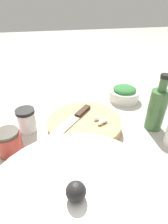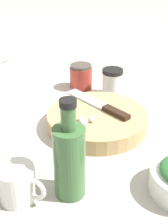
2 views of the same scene
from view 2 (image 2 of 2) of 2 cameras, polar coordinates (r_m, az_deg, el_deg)
ground_plane at (r=0.85m, az=0.32°, el=-2.84°), size 5.00×5.00×0.00m
cutting_board at (r=0.84m, az=2.40°, el=-1.48°), size 0.27×0.27×0.04m
chef_knife at (r=0.86m, az=2.99°, el=1.30°), size 0.18×0.18×0.01m
garlic_cloves at (r=0.78m, az=0.29°, el=-1.55°), size 0.05×0.05×0.02m
spice_jar at (r=1.01m, az=5.18°, el=5.46°), size 0.07×0.07×0.09m
coffee_mug at (r=0.63m, az=-12.03°, el=-12.71°), size 0.07×0.10×0.07m
honey_jar at (r=1.06m, az=-0.56°, el=6.48°), size 0.08×0.08×0.08m
oil_bottle at (r=0.60m, az=-2.67°, el=-8.59°), size 0.06×0.06×0.21m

